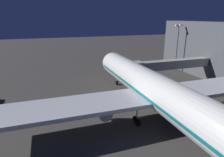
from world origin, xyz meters
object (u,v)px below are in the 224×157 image
(airliner_at_gate, at_px, (160,93))
(apron_floodlight_mast, at_px, (177,44))
(jet_bridge, at_px, (166,65))
(traffic_cone_nose_port, at_px, (117,78))
(traffic_cone_nose_starboard, at_px, (104,79))

(airliner_at_gate, bearing_deg, apron_floodlight_mast, -130.41)
(airliner_at_gate, xyz_separation_m, apron_floodlight_mast, (-25.50, -29.95, 3.96))
(jet_bridge, relative_size, traffic_cone_nose_port, 46.08)
(traffic_cone_nose_starboard, bearing_deg, jet_bridge, 148.33)
(jet_bridge, height_order, traffic_cone_nose_port, jet_bridge)
(traffic_cone_nose_starboard, bearing_deg, traffic_cone_nose_port, 180.00)
(jet_bridge, distance_m, apron_floodlight_mast, 17.15)
(traffic_cone_nose_port, xyz_separation_m, traffic_cone_nose_starboard, (4.40, 0.00, 0.00))
(apron_floodlight_mast, relative_size, traffic_cone_nose_port, 30.03)
(airliner_at_gate, height_order, traffic_cone_nose_port, airliner_at_gate)
(jet_bridge, relative_size, traffic_cone_nose_starboard, 46.08)
(jet_bridge, xyz_separation_m, traffic_cone_nose_port, (11.21, -9.63, -5.53))
(airliner_at_gate, height_order, apron_floodlight_mast, airliner_at_gate)
(traffic_cone_nose_port, bearing_deg, airliner_at_gate, 85.52)
(airliner_at_gate, height_order, traffic_cone_nose_starboard, airliner_at_gate)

